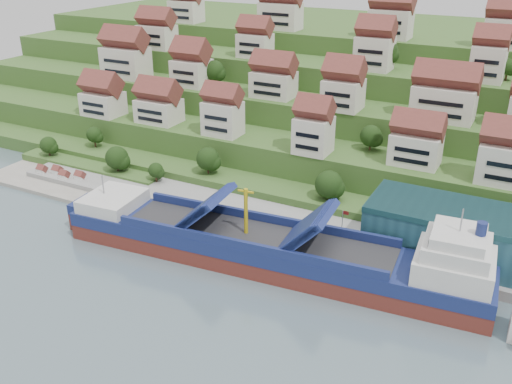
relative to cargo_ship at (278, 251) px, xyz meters
The scene contains 9 objects.
ground 9.30m from the cargo_ship, behind, with size 300.00×300.00×0.00m, color slate.
quay 19.16m from the cargo_ship, 53.10° to the left, with size 180.00×14.00×2.20m, color gray.
pebble_beach 67.77m from the cargo_ship, 169.62° to the left, with size 45.00×20.00×1.00m, color gray.
hillside 104.35m from the cargo_ship, 94.73° to the left, with size 260.00×128.00×31.00m.
hillside_village 64.00m from the cargo_ship, 95.98° to the left, with size 155.88×63.47×28.48m.
hillside_trees 46.56m from the cargo_ship, 105.38° to the left, with size 140.08×62.17×29.86m.
flagpole 14.35m from the cargo_ship, 46.95° to the left, with size 1.28×0.16×8.00m.
beach_huts 69.47m from the cargo_ship, behind, with size 14.40×3.70×2.20m.
cargo_ship is the anchor object (origin of this frame).
Camera 1 is at (49.81, -87.83, 60.61)m, focal length 40.00 mm.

